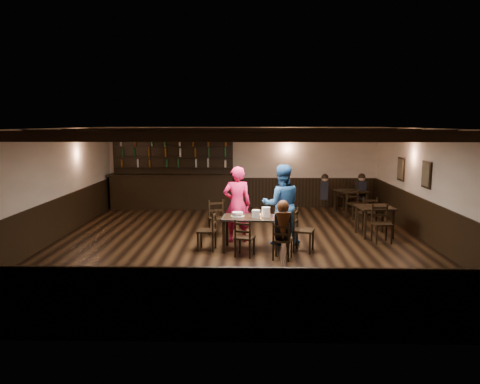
{
  "coord_description": "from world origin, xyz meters",
  "views": [
    {
      "loc": [
        0.25,
        -10.7,
        2.8
      ],
      "look_at": [
        0.01,
        0.2,
        1.21
      ],
      "focal_mm": 35.0,
      "sensor_mm": 36.0,
      "label": 1
    }
  ],
  "objects_px": {
    "man_blue": "(282,205)",
    "bar_counter": "(173,187)",
    "woman_pink": "(237,204)",
    "chair_near_right": "(282,238)",
    "cake": "(238,214)",
    "chair_near_left": "(244,235)",
    "dining_table": "(257,221)"
  },
  "relations": [
    {
      "from": "dining_table",
      "to": "chair_near_left",
      "type": "xyz_separation_m",
      "value": [
        -0.28,
        -0.57,
        -0.2
      ]
    },
    {
      "from": "chair_near_left",
      "to": "man_blue",
      "type": "distance_m",
      "value": 1.48
    },
    {
      "from": "cake",
      "to": "dining_table",
      "type": "bearing_deg",
      "value": -8.77
    },
    {
      "from": "cake",
      "to": "chair_near_left",
      "type": "bearing_deg",
      "value": -76.89
    },
    {
      "from": "woman_pink",
      "to": "bar_counter",
      "type": "bearing_deg",
      "value": -69.69
    },
    {
      "from": "chair_near_right",
      "to": "cake",
      "type": "xyz_separation_m",
      "value": [
        -0.94,
        0.86,
        0.32
      ]
    },
    {
      "from": "chair_near_left",
      "to": "bar_counter",
      "type": "height_order",
      "value": "bar_counter"
    },
    {
      "from": "bar_counter",
      "to": "cake",
      "type": "bearing_deg",
      "value": -65.84
    },
    {
      "from": "chair_near_right",
      "to": "man_blue",
      "type": "relative_size",
      "value": 0.43
    },
    {
      "from": "woman_pink",
      "to": "cake",
      "type": "bearing_deg",
      "value": 85.82
    },
    {
      "from": "chair_near_left",
      "to": "cake",
      "type": "distance_m",
      "value": 0.73
    },
    {
      "from": "man_blue",
      "to": "bar_counter",
      "type": "bearing_deg",
      "value": -58.46
    },
    {
      "from": "chair_near_left",
      "to": "woman_pink",
      "type": "relative_size",
      "value": 0.45
    },
    {
      "from": "dining_table",
      "to": "woman_pink",
      "type": "height_order",
      "value": "woman_pink"
    },
    {
      "from": "cake",
      "to": "bar_counter",
      "type": "bearing_deg",
      "value": 114.16
    },
    {
      "from": "chair_near_left",
      "to": "cake",
      "type": "height_order",
      "value": "cake"
    },
    {
      "from": "dining_table",
      "to": "man_blue",
      "type": "relative_size",
      "value": 0.83
    },
    {
      "from": "woman_pink",
      "to": "man_blue",
      "type": "xyz_separation_m",
      "value": [
        1.04,
        -0.21,
        0.03
      ]
    },
    {
      "from": "man_blue",
      "to": "dining_table",
      "type": "bearing_deg",
      "value": 38.44
    },
    {
      "from": "cake",
      "to": "bar_counter",
      "type": "xyz_separation_m",
      "value": [
        -2.31,
        5.15,
        -0.07
      ]
    },
    {
      "from": "woman_pink",
      "to": "bar_counter",
      "type": "relative_size",
      "value": 0.43
    },
    {
      "from": "woman_pink",
      "to": "dining_table",
      "type": "bearing_deg",
      "value": 115.13
    },
    {
      "from": "chair_near_right",
      "to": "woman_pink",
      "type": "height_order",
      "value": "woman_pink"
    },
    {
      "from": "man_blue",
      "to": "cake",
      "type": "xyz_separation_m",
      "value": [
        -1.01,
        -0.47,
        -0.14
      ]
    },
    {
      "from": "chair_near_left",
      "to": "man_blue",
      "type": "xyz_separation_m",
      "value": [
        0.86,
        1.1,
        0.47
      ]
    },
    {
      "from": "dining_table",
      "to": "bar_counter",
      "type": "relative_size",
      "value": 0.37
    },
    {
      "from": "man_blue",
      "to": "bar_counter",
      "type": "distance_m",
      "value": 5.74
    },
    {
      "from": "woman_pink",
      "to": "man_blue",
      "type": "bearing_deg",
      "value": 162.13
    },
    {
      "from": "chair_near_left",
      "to": "chair_near_right",
      "type": "bearing_deg",
      "value": -15.56
    },
    {
      "from": "chair_near_left",
      "to": "woman_pink",
      "type": "distance_m",
      "value": 1.39
    },
    {
      "from": "dining_table",
      "to": "cake",
      "type": "xyz_separation_m",
      "value": [
        -0.43,
        0.07,
        0.13
      ]
    },
    {
      "from": "chair_near_right",
      "to": "cake",
      "type": "relative_size",
      "value": 2.59
    }
  ]
}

